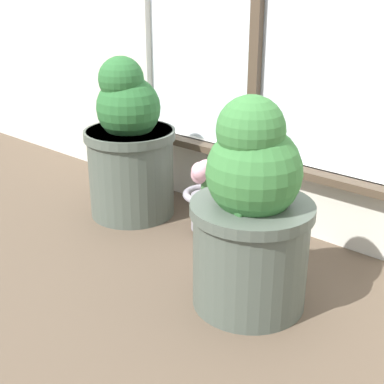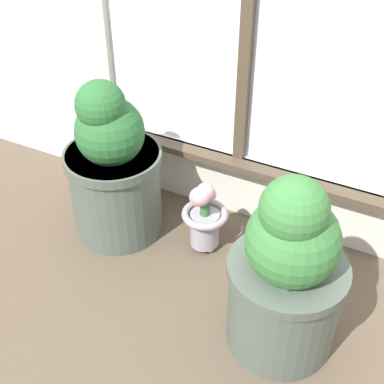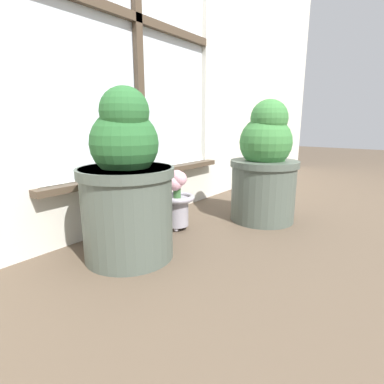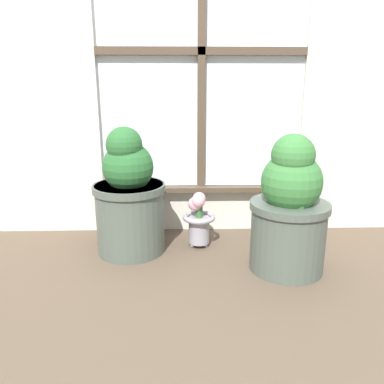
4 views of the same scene
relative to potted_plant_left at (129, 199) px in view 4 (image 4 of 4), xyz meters
The scene contains 4 objects.
ground_plane 0.54m from the potted_plant_left, 47.60° to the right, with size 10.00×10.00×0.00m, color brown.
potted_plant_left is the anchor object (origin of this frame).
potted_plant_right 0.68m from the potted_plant_left, 16.57° to the right, with size 0.31×0.31×0.55m.
flower_vase 0.33m from the potted_plant_left, ahead, with size 0.15×0.15×0.26m.
Camera 4 is at (-0.10, -1.21, 0.71)m, focal length 35.00 mm.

